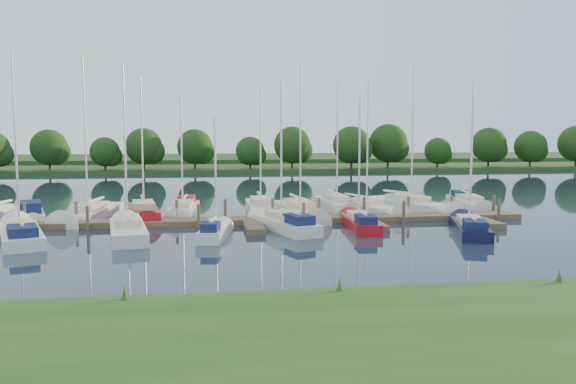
{
  "coord_description": "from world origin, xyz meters",
  "views": [
    {
      "loc": [
        -2.84,
        -31.23,
        6.2
      ],
      "look_at": [
        2.68,
        8.0,
        2.2
      ],
      "focal_mm": 35.0,
      "sensor_mm": 36.0,
      "label": 1
    }
  ],
  "objects": [
    {
      "name": "sailboat_s_2",
      "position": [
        -2.54,
        2.82,
        0.33
      ],
      "size": [
        2.26,
        5.89,
        7.71
      ],
      "rotation": [
        0.0,
        0.0,
        -0.18
      ],
      "color": "silver",
      "rests_on": "ground"
    },
    {
      "name": "dock",
      "position": [
        0.0,
        7.31,
        0.2
      ],
      "size": [
        40.0,
        6.0,
        0.4
      ],
      "color": "#4C3A2B",
      "rests_on": "ground"
    },
    {
      "name": "sailboat_n_8",
      "position": [
        9.56,
        12.8,
        0.32
      ],
      "size": [
        4.54,
        8.48,
        10.86
      ],
      "rotation": [
        0.0,
        0.0,
        3.52
      ],
      "color": "silver",
      "rests_on": "ground"
    },
    {
      "name": "sailboat_s_3",
      "position": [
        1.98,
        4.83,
        0.34
      ],
      "size": [
        3.87,
        7.9,
        10.21
      ],
      "rotation": [
        0.0,
        0.0,
        0.32
      ],
      "color": "silver",
      "rests_on": "ground"
    },
    {
      "name": "sailboat_s_5",
      "position": [
        13.53,
        2.07,
        0.32
      ],
      "size": [
        3.72,
        7.6,
        9.7
      ],
      "rotation": [
        0.0,
        0.0,
        -0.32
      ],
      "color": "black",
      "rests_on": "ground"
    },
    {
      "name": "sailboat_s_4",
      "position": [
        7.1,
        4.92,
        0.32
      ],
      "size": [
        2.1,
        7.13,
        9.13
      ],
      "rotation": [
        0.0,
        0.0,
        -0.07
      ],
      "color": "#A80F17",
      "rests_on": "ground"
    },
    {
      "name": "sailboat_n_7",
      "position": [
        7.67,
        14.55,
        0.28
      ],
      "size": [
        2.42,
        8.61,
        11.06
      ],
      "rotation": [
        0.0,
        0.0,
        3.19
      ],
      "color": "silver",
      "rests_on": "ground"
    },
    {
      "name": "sailboat_n_3",
      "position": [
        -7.78,
        11.7,
        0.29
      ],
      "size": [
        3.18,
        8.59,
        11.0
      ],
      "rotation": [
        0.0,
        0.0,
        3.31
      ],
      "color": "#A80F17",
      "rests_on": "ground"
    },
    {
      "name": "mooring_pilings",
      "position": [
        0.0,
        8.43,
        0.6
      ],
      "size": [
        38.24,
        2.84,
        2.0
      ],
      "color": "#473D33",
      "rests_on": "ground"
    },
    {
      "name": "sailboat_n_2",
      "position": [
        -11.79,
        11.98,
        0.27
      ],
      "size": [
        3.59,
        9.9,
        12.34
      ],
      "rotation": [
        0.0,
        0.0,
        2.99
      ],
      "color": "silver",
      "rests_on": "ground"
    },
    {
      "name": "far_shore",
      "position": [
        0.0,
        75.0,
        0.3
      ],
      "size": [
        180.0,
        30.0,
        0.6
      ],
      "primitive_type": "cube",
      "color": "#243D17",
      "rests_on": "ground"
    },
    {
      "name": "sailboat_s_1",
      "position": [
        -7.86,
        3.77,
        0.29
      ],
      "size": [
        3.25,
        8.52,
        10.91
      ],
      "rotation": [
        0.0,
        0.0,
        0.18
      ],
      "color": "silver",
      "rests_on": "ground"
    },
    {
      "name": "sailboat_n_6",
      "position": [
        3.97,
        10.96,
        0.28
      ],
      "size": [
        2.93,
        9.55,
        12.11
      ],
      "rotation": [
        0.0,
        0.0,
        3.23
      ],
      "color": "silver",
      "rests_on": "ground"
    },
    {
      "name": "sailboat_n_9",
      "position": [
        13.65,
        13.45,
        0.28
      ],
      "size": [
        5.44,
        9.54,
        12.33
      ],
      "rotation": [
        0.0,
        0.0,
        3.55
      ],
      "color": "silver",
      "rests_on": "ground"
    },
    {
      "name": "sailboat_n_4",
      "position": [
        -4.91,
        13.35,
        0.33
      ],
      "size": [
        2.36,
        7.74,
        9.93
      ],
      "rotation": [
        0.0,
        0.0,
        3.06
      ],
      "color": "silver",
      "rests_on": "ground"
    },
    {
      "name": "distant_hill",
      "position": [
        0.0,
        100.0,
        0.7
      ],
      "size": [
        220.0,
        40.0,
        1.4
      ],
      "primitive_type": "cube",
      "color": "#315826",
      "rests_on": "ground"
    },
    {
      "name": "sailboat_s_0",
      "position": [
        -14.0,
        3.47,
        0.32
      ],
      "size": [
        4.67,
        8.97,
        11.41
      ],
      "rotation": [
        0.0,
        0.0,
        0.36
      ],
      "color": "silver",
      "rests_on": "ground"
    },
    {
      "name": "near_bank",
      "position": [
        0.0,
        -16.0,
        0.25
      ],
      "size": [
        90.0,
        10.0,
        0.5
      ],
      "primitive_type": "cube",
      "color": "#1F4E16",
      "rests_on": "ground"
    },
    {
      "name": "treeline",
      "position": [
        -1.85,
        62.2,
        4.23
      ],
      "size": [
        147.0,
        9.97,
        8.3
      ],
      "color": "#38281C",
      "rests_on": "ground"
    },
    {
      "name": "motorboat",
      "position": [
        -15.72,
        11.29,
        0.36
      ],
      "size": [
        3.3,
        6.19,
        1.77
      ],
      "rotation": [
        0.0,
        0.0,
        3.46
      ],
      "color": "silver",
      "rests_on": "ground"
    },
    {
      "name": "sailboat_n_10",
      "position": [
        19.28,
        14.09,
        0.32
      ],
      "size": [
        3.41,
        8.85,
        11.11
      ],
      "rotation": [
        0.0,
        0.0,
        2.96
      ],
      "color": "silver",
      "rests_on": "ground"
    },
    {
      "name": "sailboat_n_5",
      "position": [
        1.17,
        13.15,
        0.29
      ],
      "size": [
        2.01,
        8.25,
        10.75
      ],
      "rotation": [
        0.0,
        0.0,
        3.14
      ],
      "color": "silver",
      "rests_on": "ground"
    },
    {
      "name": "ground",
      "position": [
        0.0,
        0.0,
        0.0
      ],
      "size": [
        260.0,
        260.0,
        0.0
      ],
      "primitive_type": "plane",
      "color": "#1B2637",
      "rests_on": "ground"
    }
  ]
}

